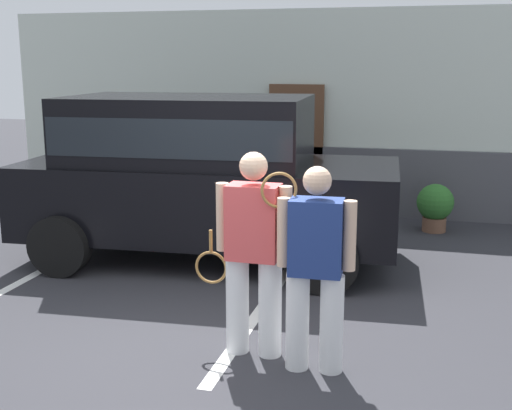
% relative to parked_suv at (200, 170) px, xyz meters
% --- Properties ---
extents(ground_plane, '(40.00, 40.00, 0.00)m').
position_rel_parked_suv_xyz_m(ground_plane, '(0.99, -2.56, -1.15)').
color(ground_plane, '#2D2D33').
extents(parking_stripe_0, '(0.12, 4.40, 0.01)m').
position_rel_parked_suv_xyz_m(parking_stripe_0, '(-1.70, -1.06, -1.14)').
color(parking_stripe_0, silver).
rests_on(parking_stripe_0, ground_plane).
extents(parking_stripe_1, '(0.12, 4.40, 0.01)m').
position_rel_parked_suv_xyz_m(parking_stripe_1, '(1.16, -1.06, -1.14)').
color(parking_stripe_1, silver).
rests_on(parking_stripe_1, ground_plane).
extents(house_frontage, '(10.94, 0.40, 3.28)m').
position_rel_parked_suv_xyz_m(house_frontage, '(0.99, 3.18, 0.40)').
color(house_frontage, silver).
rests_on(house_frontage, ground_plane).
extents(parked_suv, '(4.71, 2.40, 2.05)m').
position_rel_parked_suv_xyz_m(parked_suv, '(0.00, 0.00, 0.00)').
color(parked_suv, black).
rests_on(parked_suv, ground_plane).
extents(tennis_player_man, '(0.90, 0.28, 1.75)m').
position_rel_parked_suv_xyz_m(tennis_player_man, '(1.35, -2.51, -0.24)').
color(tennis_player_man, white).
rests_on(tennis_player_man, ground_plane).
extents(tennis_player_woman, '(0.76, 0.28, 1.68)m').
position_rel_parked_suv_xyz_m(tennis_player_woman, '(1.91, -2.69, -0.27)').
color(tennis_player_woman, white).
rests_on(tennis_player_woman, ground_plane).
extents(potted_plant_by_porch, '(0.54, 0.54, 0.71)m').
position_rel_parked_suv_xyz_m(potted_plant_by_porch, '(2.85, 2.21, -0.75)').
color(potted_plant_by_porch, brown).
rests_on(potted_plant_by_porch, ground_plane).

